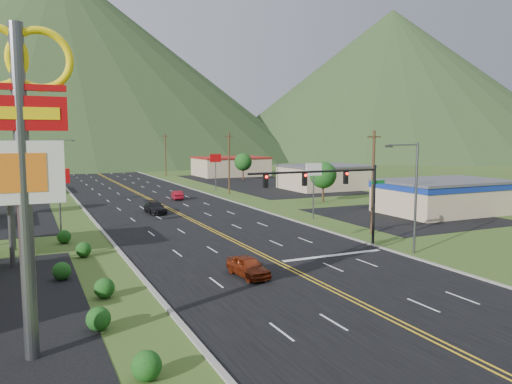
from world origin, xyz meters
name	(u,v)px	position (x,y,z in m)	size (l,w,h in m)	color
ground	(380,314)	(0.00, 0.00, 0.00)	(500.00, 500.00, 0.00)	#364E1C
road	(380,314)	(0.00, 0.00, 0.00)	(20.00, 460.00, 0.04)	black
curb_west	(200,348)	(-10.15, 0.00, 0.00)	(0.30, 460.00, 0.14)	gray
curb_east	(511,289)	(10.15, 0.00, 0.00)	(0.30, 460.00, 0.14)	gray
pylon_sign	(21,141)	(-17.00, 2.00, 9.30)	(4.32, 0.60, 14.00)	#59595E
traffic_signal	(335,186)	(6.48, 14.00, 5.33)	(13.10, 0.43, 7.00)	black
streetlight_east	(413,190)	(11.18, 10.00, 5.18)	(3.28, 0.25, 9.00)	#59595E
streetlight_west	(58,162)	(-11.68, 70.00, 5.18)	(3.28, 0.25, 9.00)	#59595E
building_east_near	(444,195)	(30.00, 25.00, 2.27)	(15.40, 10.40, 4.10)	#C8B68B
building_east_mid	(325,177)	(32.00, 55.00, 2.16)	(14.40, 11.40, 4.30)	#C8B68B
building_east_far	(231,166)	(28.00, 90.00, 2.26)	(16.40, 12.40, 4.50)	#C8B68B
pole_sign_west_a	(59,183)	(-14.00, 30.00, 5.05)	(2.00, 0.18, 6.40)	#59595E
pole_sign_west_b	(48,169)	(-14.00, 52.00, 5.05)	(2.00, 0.18, 6.40)	#59595E
pole_sign_east_a	(314,175)	(13.00, 28.00, 5.05)	(2.00, 0.18, 6.40)	#59595E
pole_sign_east_b	(216,162)	(13.00, 60.00, 5.05)	(2.00, 0.18, 6.40)	#59595E
tree_east_a	(323,175)	(22.00, 40.00, 3.89)	(3.84, 3.84, 5.82)	#382314
tree_east_b	(243,162)	(26.00, 78.00, 3.89)	(3.84, 3.84, 5.82)	#382314
utility_pole_a	(373,181)	(13.50, 18.00, 5.13)	(1.60, 0.28, 10.00)	#382314
utility_pole_b	(229,163)	(13.50, 55.00, 5.13)	(1.60, 0.28, 10.00)	#382314
utility_pole_c	(166,155)	(13.50, 95.00, 5.13)	(1.60, 0.28, 10.00)	#382314
utility_pole_d	(132,150)	(13.50, 135.00, 5.13)	(1.60, 0.28, 10.00)	#382314
mountain_n	(60,61)	(0.00, 220.00, 42.50)	(220.00, 220.00, 85.00)	#1B3417
mountain_ne	(391,83)	(147.84, 176.19, 35.00)	(180.00, 180.00, 70.00)	#1B3417
car_red_near	(248,267)	(-3.53, 9.43, 0.69)	(1.63, 4.06, 1.38)	maroon
car_dark_mid	(155,208)	(-2.55, 39.50, 0.70)	(1.95, 4.80, 1.39)	black
car_red_far	(177,195)	(3.69, 51.53, 0.64)	(1.36, 3.91, 1.29)	maroon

